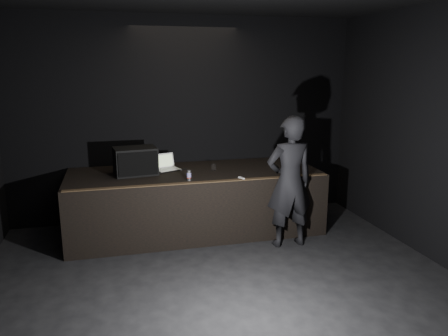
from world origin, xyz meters
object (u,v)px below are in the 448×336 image
person (289,182)px  stage_riser (195,201)px  stage_monitor (135,161)px  beer_can (189,175)px  laptop (166,165)px

person → stage_riser: bearing=-38.8°
stage_monitor → beer_can: stage_monitor is taller
beer_can → person: person is taller
stage_monitor → person: 2.39m
stage_monitor → stage_riser: bearing=-8.8°
stage_monitor → laptop: (0.50, 0.23, -0.15)m
person → beer_can: bearing=-17.1°
stage_riser → stage_monitor: bearing=178.3°
stage_riser → beer_can: size_ratio=25.57×
stage_monitor → beer_can: size_ratio=4.41×
stage_monitor → person: person is taller
stage_monitor → laptop: stage_monitor is taller
stage_riser → stage_monitor: size_ratio=5.80×
stage_riser → laptop: laptop is taller
stage_riser → laptop: 0.75m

